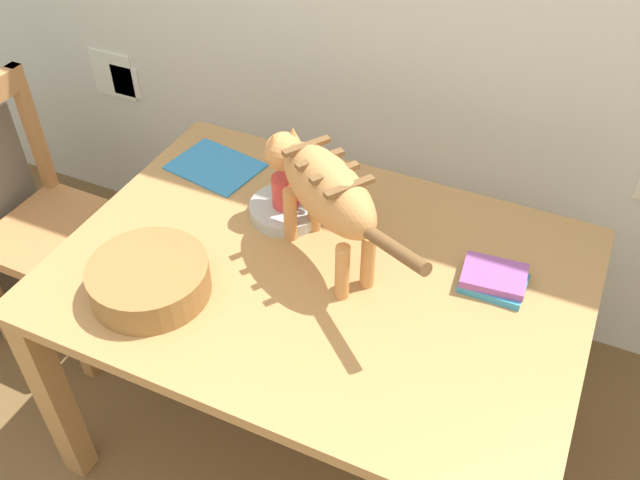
{
  "coord_description": "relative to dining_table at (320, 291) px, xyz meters",
  "views": [
    {
      "loc": [
        0.5,
        -0.01,
        1.97
      ],
      "look_at": [
        -0.04,
        1.15,
        0.83
      ],
      "focal_mm": 38.56,
      "sensor_mm": 36.0,
      "label": 1
    }
  ],
  "objects": [
    {
      "name": "dining_table",
      "position": [
        0.0,
        0.0,
        0.0
      ],
      "size": [
        1.35,
        0.96,
        0.73
      ],
      "color": "#B4824B",
      "rests_on": "ground_plane"
    },
    {
      "name": "cat",
      "position": [
        -0.01,
        0.05,
        0.3
      ],
      "size": [
        0.56,
        0.4,
        0.32
      ],
      "rotation": [
        0.0,
        0.0,
        0.98
      ],
      "color": "tan",
      "rests_on": "dining_table"
    },
    {
      "name": "saucer_bowl",
      "position": [
        -0.18,
        0.16,
        0.1
      ],
      "size": [
        0.21,
        0.21,
        0.04
      ],
      "primitive_type": "cylinder",
      "color": "#B0B3AD",
      "rests_on": "dining_table"
    },
    {
      "name": "coffee_mug",
      "position": [
        -0.17,
        0.16,
        0.17
      ],
      "size": [
        0.12,
        0.08,
        0.09
      ],
      "color": "#CD3B38",
      "rests_on": "saucer_bowl"
    },
    {
      "name": "magazine",
      "position": [
        -0.48,
        0.27,
        0.09
      ],
      "size": [
        0.29,
        0.24,
        0.01
      ],
      "primitive_type": "cube",
      "rotation": [
        0.0,
        0.0,
        -0.17
      ],
      "color": "#3287C8",
      "rests_on": "dining_table"
    },
    {
      "name": "book_stack",
      "position": [
        0.42,
        0.13,
        0.1
      ],
      "size": [
        0.17,
        0.13,
        0.04
      ],
      "color": "#3690BD",
      "rests_on": "dining_table"
    },
    {
      "name": "wicker_basket",
      "position": [
        -0.35,
        -0.25,
        0.13
      ],
      "size": [
        0.3,
        0.3,
        0.09
      ],
      "color": "olive",
      "rests_on": "dining_table"
    },
    {
      "name": "wooden_chair_near",
      "position": [
        -1.06,
        0.07,
        -0.2
      ],
      "size": [
        0.42,
        0.42,
        0.93
      ],
      "rotation": [
        0.0,
        0.0,
        -1.58
      ],
      "color": "#BB7F49",
      "rests_on": "ground_plane"
    }
  ]
}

